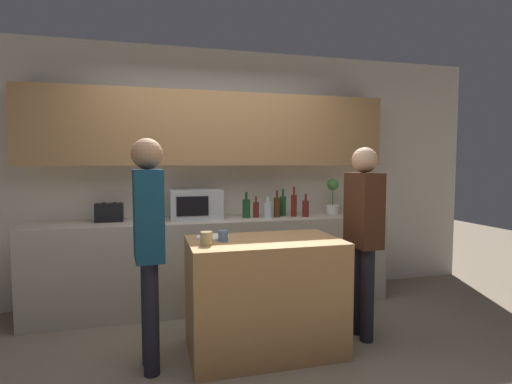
% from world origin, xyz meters
% --- Properties ---
extents(ground_plane, '(14.00, 14.00, 0.00)m').
position_xyz_m(ground_plane, '(0.00, 0.00, 0.00)').
color(ground_plane, '#7F705B').
extents(back_wall, '(6.40, 0.40, 2.70)m').
position_xyz_m(back_wall, '(0.00, 1.66, 1.54)').
color(back_wall, beige).
rests_on(back_wall, ground_plane).
extents(back_counter, '(3.60, 0.62, 0.90)m').
position_xyz_m(back_counter, '(0.00, 1.39, 0.45)').
color(back_counter, '#B7AD99').
rests_on(back_counter, ground_plane).
extents(kitchen_island, '(1.17, 0.70, 0.88)m').
position_xyz_m(kitchen_island, '(0.19, 0.28, 0.44)').
color(kitchen_island, '#B27F4C').
rests_on(kitchen_island, ground_plane).
extents(microwave, '(0.52, 0.39, 0.30)m').
position_xyz_m(microwave, '(-0.20, 1.46, 1.05)').
color(microwave, '#B7BABC').
rests_on(microwave, back_counter).
extents(toaster, '(0.26, 0.16, 0.18)m').
position_xyz_m(toaster, '(-1.04, 1.46, 0.99)').
color(toaster, black).
rests_on(toaster, back_counter).
extents(potted_plant, '(0.14, 0.14, 0.39)m').
position_xyz_m(potted_plant, '(1.34, 1.46, 1.10)').
color(potted_plant, silver).
rests_on(potted_plant, back_counter).
extents(bottle_0, '(0.08, 0.08, 0.27)m').
position_xyz_m(bottle_0, '(0.32, 1.38, 1.01)').
color(bottle_0, '#194723').
rests_on(bottle_0, back_counter).
extents(bottle_1, '(0.06, 0.06, 0.22)m').
position_xyz_m(bottle_1, '(0.42, 1.38, 0.99)').
color(bottle_1, maroon).
rests_on(bottle_1, back_counter).
extents(bottle_2, '(0.08, 0.08, 0.22)m').
position_xyz_m(bottle_2, '(0.53, 1.32, 0.99)').
color(bottle_2, silver).
rests_on(bottle_2, back_counter).
extents(bottle_3, '(0.07, 0.07, 0.29)m').
position_xyz_m(bottle_3, '(0.64, 1.34, 1.01)').
color(bottle_3, '#472814').
rests_on(bottle_3, back_counter).
extents(bottle_4, '(0.07, 0.07, 0.29)m').
position_xyz_m(bottle_4, '(0.73, 1.42, 1.01)').
color(bottle_4, '#194723').
rests_on(bottle_4, back_counter).
extents(bottle_5, '(0.06, 0.06, 0.32)m').
position_xyz_m(bottle_5, '(0.83, 1.35, 1.02)').
color(bottle_5, maroon).
rests_on(bottle_5, back_counter).
extents(bottle_6, '(0.07, 0.07, 0.24)m').
position_xyz_m(bottle_6, '(0.95, 1.30, 1.00)').
color(bottle_6, maroon).
rests_on(bottle_6, back_counter).
extents(plate_on_island, '(0.26, 0.26, 0.01)m').
position_xyz_m(plate_on_island, '(-0.18, 0.44, 0.89)').
color(plate_on_island, white).
rests_on(plate_on_island, kitchen_island).
extents(cup_0, '(0.07, 0.07, 0.08)m').
position_xyz_m(cup_0, '(-0.13, 0.29, 0.93)').
color(cup_0, '#53729D').
rests_on(cup_0, kitchen_island).
extents(cup_1, '(0.09, 0.09, 0.10)m').
position_xyz_m(cup_1, '(-0.27, 0.18, 0.93)').
color(cup_1, tan).
rests_on(cup_1, kitchen_island).
extents(person_left, '(0.21, 0.34, 1.60)m').
position_xyz_m(person_left, '(1.06, 0.30, 0.95)').
color(person_left, black).
rests_on(person_left, ground_plane).
extents(person_center, '(0.22, 0.35, 1.64)m').
position_xyz_m(person_center, '(-0.67, 0.21, 0.98)').
color(person_center, black).
rests_on(person_center, ground_plane).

